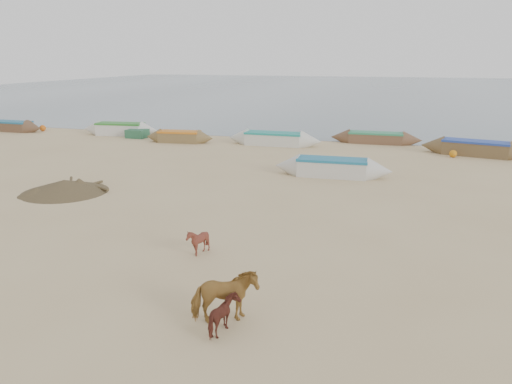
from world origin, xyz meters
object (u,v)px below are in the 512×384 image
(calf_front, at_px, (198,241))
(cow_adult, at_px, (224,297))
(calf_right, at_px, (225,316))
(near_canoe, at_px, (332,167))

(calf_front, bearing_deg, cow_adult, 2.76)
(calf_front, xyz_separation_m, calf_right, (2.34, -3.90, -0.02))
(calf_front, distance_m, near_canoe, 11.55)
(cow_adult, distance_m, calf_right, 0.52)
(calf_front, distance_m, calf_right, 4.55)
(cow_adult, relative_size, calf_front, 1.74)
(cow_adult, relative_size, near_canoe, 0.25)
(cow_adult, bearing_deg, calf_right, 171.93)
(calf_front, relative_size, near_canoe, 0.15)
(calf_front, height_order, near_canoe, near_canoe)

